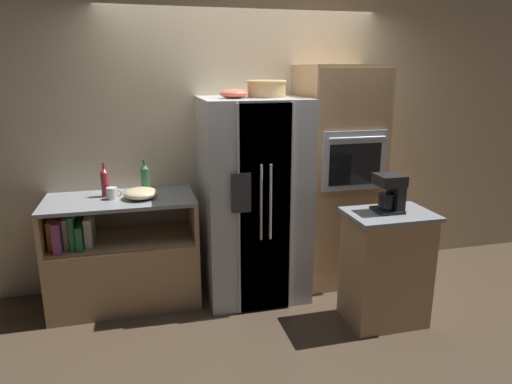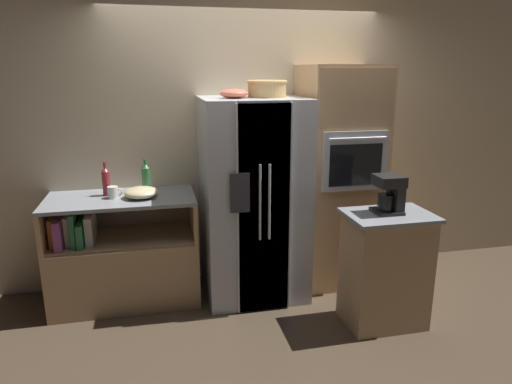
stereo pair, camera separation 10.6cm
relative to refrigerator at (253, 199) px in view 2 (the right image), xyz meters
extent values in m
plane|color=#4C3D2D|center=(0.01, -0.08, -0.88)|extent=(20.00, 20.00, 0.00)
cube|color=beige|center=(0.01, 0.44, 0.52)|extent=(12.00, 0.06, 2.80)
cube|color=tan|center=(-1.13, 0.08, -0.59)|extent=(1.23, 0.64, 0.57)
cube|color=tan|center=(-1.13, 0.08, -0.30)|extent=(1.18, 0.59, 0.02)
cube|color=tan|center=(-1.72, 0.08, -0.14)|extent=(0.04, 0.64, 0.34)
cube|color=tan|center=(-0.53, 0.08, -0.14)|extent=(0.04, 0.64, 0.34)
cube|color=gray|center=(-1.13, 0.08, 0.05)|extent=(1.23, 0.64, 0.03)
cube|color=orange|center=(-1.67, 0.05, -0.17)|extent=(0.04, 0.31, 0.24)
cube|color=#934784|center=(-1.61, 0.05, -0.17)|extent=(0.06, 0.48, 0.25)
cube|color=silver|center=(-1.55, 0.05, -0.17)|extent=(0.04, 0.30, 0.25)
cube|color=#337A4C|center=(-1.50, 0.05, -0.15)|extent=(0.04, 0.40, 0.28)
cube|color=#337A4C|center=(-1.45, 0.05, -0.19)|extent=(0.05, 0.43, 0.20)
cube|color=silver|center=(-1.38, 0.05, -0.17)|extent=(0.06, 0.34, 0.24)
cube|color=silver|center=(0.00, 0.01, 0.00)|extent=(0.87, 0.79, 1.76)
cube|color=silver|center=(-0.01, -0.39, 0.00)|extent=(0.43, 0.02, 1.72)
cube|color=silver|center=(0.01, -0.39, 0.00)|extent=(0.43, 0.02, 1.72)
cylinder|color=#B2B2B7|center=(-0.04, -0.42, 0.09)|extent=(0.02, 0.02, 0.61)
cylinder|color=#B2B2B7|center=(0.04, -0.42, 0.09)|extent=(0.02, 0.02, 0.61)
cube|color=#2D2D33|center=(-0.20, -0.41, 0.18)|extent=(0.16, 0.01, 0.32)
cube|color=tan|center=(0.83, 0.09, 0.13)|extent=(0.70, 0.63, 2.02)
cube|color=#ADADB2|center=(0.83, -0.25, 0.35)|extent=(0.58, 0.04, 0.51)
cube|color=black|center=(0.83, -0.27, 0.32)|extent=(0.47, 0.01, 0.36)
cylinder|color=#B2B2B7|center=(0.83, -0.28, 0.55)|extent=(0.51, 0.02, 0.02)
cube|color=#A68259|center=(0.83, -0.23, 0.88)|extent=(0.66, 0.01, 0.48)
cube|color=tan|center=(0.89, -0.77, -0.43)|extent=(0.60, 0.43, 0.89)
cube|color=gray|center=(0.89, -0.77, 0.03)|extent=(0.66, 0.47, 0.03)
cylinder|color=tan|center=(0.12, 0.03, 0.94)|extent=(0.32, 0.32, 0.13)
torus|color=tan|center=(0.12, 0.03, 1.00)|extent=(0.34, 0.34, 0.03)
ellipsoid|color=#DB664C|center=(-0.17, -0.04, 0.91)|extent=(0.24, 0.24, 0.08)
cylinder|color=maroon|center=(-1.24, 0.17, 0.17)|extent=(0.06, 0.06, 0.21)
cone|color=maroon|center=(-1.24, 0.17, 0.29)|extent=(0.06, 0.06, 0.04)
cylinder|color=maroon|center=(-1.24, 0.17, 0.33)|extent=(0.02, 0.02, 0.05)
cylinder|color=#33723F|center=(-0.91, 0.22, 0.17)|extent=(0.07, 0.07, 0.21)
cone|color=#33723F|center=(-0.91, 0.22, 0.30)|extent=(0.07, 0.07, 0.04)
cylinder|color=#33723F|center=(-0.91, 0.22, 0.34)|extent=(0.02, 0.02, 0.04)
cylinder|color=silver|center=(-1.18, 0.07, 0.11)|extent=(0.09, 0.09, 0.10)
torus|color=silver|center=(-1.14, 0.07, 0.11)|extent=(0.07, 0.01, 0.07)
ellipsoid|color=beige|center=(-0.95, 0.03, 0.11)|extent=(0.28, 0.28, 0.09)
cube|color=black|center=(0.88, -0.74, 0.05)|extent=(0.20, 0.20, 0.02)
cylinder|color=black|center=(0.87, -0.74, 0.13)|extent=(0.12, 0.12, 0.12)
cube|color=black|center=(0.95, -0.74, 0.19)|extent=(0.07, 0.17, 0.29)
cube|color=black|center=(0.88, -0.74, 0.29)|extent=(0.20, 0.20, 0.08)
camera|label=1|loc=(-0.94, -3.74, 1.10)|focal=32.00mm
camera|label=2|loc=(-0.83, -3.76, 1.10)|focal=32.00mm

